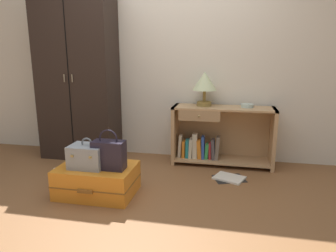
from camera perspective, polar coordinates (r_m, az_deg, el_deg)
ground_plane at (r=2.76m, az=-6.54°, el=-14.68°), size 9.00×9.00×0.00m
back_wall at (r=3.89m, az=-0.03°, el=13.41°), size 6.40×0.10×2.60m
wardrobe at (r=3.98m, az=-16.35°, el=8.75°), size 0.93×0.47×2.03m
bookshelf at (r=3.69m, az=9.18°, el=-1.86°), size 1.17×0.38×0.69m
table_lamp at (r=3.62m, az=6.81°, el=7.93°), size 0.28×0.28×0.40m
bowl at (r=3.63m, az=14.46°, el=3.68°), size 0.14×0.14×0.04m
suitcase_large at (r=2.99m, az=-12.97°, el=-9.72°), size 0.71×0.51×0.28m
train_case at (r=2.90m, az=-14.68°, el=-5.41°), size 0.31×0.24×0.28m
handbag at (r=2.81m, az=-10.89°, el=-5.19°), size 0.29×0.15×0.37m
bottle at (r=3.31m, az=-20.00°, el=-8.94°), size 0.07×0.07×0.18m
open_book_on_floor at (r=3.36m, az=11.27°, el=-9.43°), size 0.38×0.34×0.02m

